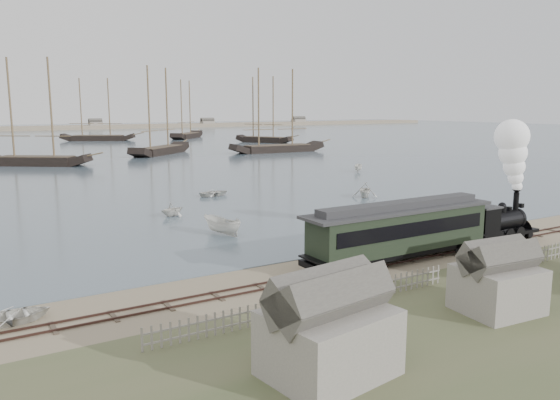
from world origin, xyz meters
TOP-DOWN VIEW (x-y plane):
  - ground at (0.00, 0.00)m, footprint 600.00×600.00m
  - harbor_water at (0.00, 170.00)m, footprint 600.00×336.00m
  - rail_track at (0.00, -2.00)m, footprint 120.00×1.80m
  - picket_fence_west at (-6.50, -7.00)m, footprint 19.00×0.10m
  - picket_fence_east at (12.50, -7.50)m, footprint 15.00×0.10m
  - shed_left at (-10.00, -13.00)m, footprint 5.00×4.00m
  - shed_mid at (2.00, -12.00)m, footprint 4.00×3.50m
  - far_spit at (0.00, 250.00)m, footprint 500.00×20.00m
  - locomotive at (16.52, -2.00)m, footprint 7.71×2.88m
  - passenger_coach at (4.34, -2.00)m, footprint 15.66×3.02m
  - beached_dinghy at (-20.58, -0.14)m, footprint 2.84×3.78m
  - rowboat_1 at (-3.99, 21.84)m, footprint 3.06×3.29m
  - rowboat_2 at (-3.16, 11.89)m, footprint 4.37×2.89m
  - rowboat_3 at (4.92, 31.21)m, footprint 2.98×3.95m
  - rowboat_4 at (20.20, 20.75)m, footprint 4.59×4.57m
  - rowboat_5 at (36.17, 41.66)m, footprint 3.28×3.15m
  - schooner_2 at (-8.98, 80.70)m, footprint 19.05×15.42m
  - schooner_3 at (19.11, 92.51)m, footprint 19.37×18.29m
  - schooner_4 at (45.35, 83.51)m, footprint 24.12×6.50m
  - schooner_5 at (60.02, 115.99)m, footprint 12.99×18.08m
  - schooner_8 at (18.56, 151.75)m, footprint 22.87×15.34m
  - schooner_9 at (48.29, 149.73)m, footprint 18.16×19.63m

SIDE VIEW (x-z plane):
  - ground at x=0.00m, z-range 0.00..0.00m
  - picket_fence_west at x=-6.50m, z-range -0.60..0.60m
  - picket_fence_east at x=12.50m, z-range -0.60..0.60m
  - shed_left at x=-10.00m, z-range -2.05..2.05m
  - shed_mid at x=2.00m, z-range -1.80..1.80m
  - far_spit at x=0.00m, z-range -0.90..0.90m
  - harbor_water at x=0.00m, z-range 0.00..0.06m
  - rail_track at x=0.00m, z-range -0.04..0.12m
  - beached_dinghy at x=-20.58m, z-range 0.00..0.74m
  - rowboat_3 at x=4.92m, z-range 0.06..0.83m
  - rowboat_5 at x=36.17m, z-range 0.06..1.34m
  - rowboat_1 at x=-3.99m, z-range 0.06..1.47m
  - rowboat_2 at x=-3.16m, z-range 0.06..1.64m
  - rowboat_4 at x=20.20m, z-range 0.06..1.89m
  - passenger_coach at x=4.34m, z-range 0.48..4.29m
  - locomotive at x=16.52m, z-range -0.38..9.24m
  - schooner_2 at x=-8.98m, z-range 0.06..20.06m
  - schooner_3 at x=19.11m, z-range 0.06..20.06m
  - schooner_4 at x=45.35m, z-range 0.06..20.06m
  - schooner_5 at x=60.02m, z-range 0.06..20.06m
  - schooner_8 at x=18.56m, z-range 0.06..20.06m
  - schooner_9 at x=48.29m, z-range 0.06..20.06m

